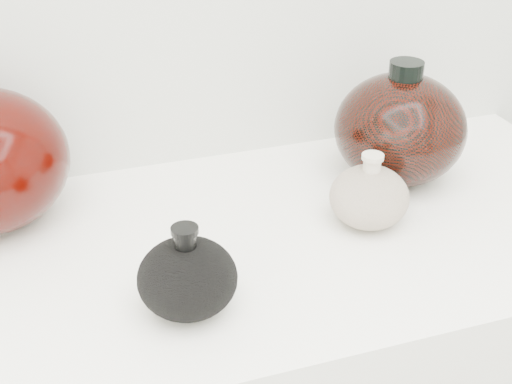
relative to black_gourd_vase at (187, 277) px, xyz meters
name	(u,v)px	position (x,y,z in m)	size (l,w,h in m)	color
black_gourd_vase	(187,277)	(0.00, 0.00, 0.00)	(0.14, 0.14, 0.11)	black
cream_gourd_vase	(369,196)	(0.28, 0.10, 0.00)	(0.14, 0.14, 0.11)	beige
right_round_pot	(400,128)	(0.38, 0.21, 0.04)	(0.22, 0.22, 0.19)	black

